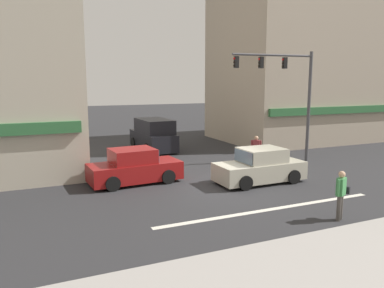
% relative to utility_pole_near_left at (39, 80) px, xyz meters
% --- Properties ---
extents(ground_plane, '(120.00, 120.00, 0.00)m').
position_rel_utility_pole_near_left_xyz_m(ground_plane, '(7.25, -4.72, -4.63)').
color(ground_plane, '#2B2B2D').
extents(lane_marking_stripe, '(9.00, 0.24, 0.01)m').
position_rel_utility_pole_near_left_xyz_m(lane_marking_stripe, '(7.25, -8.22, -4.62)').
color(lane_marking_stripe, silver).
rests_on(lane_marking_stripe, ground).
extents(building_right_corner, '(13.34, 8.88, 11.31)m').
position_rel_utility_pole_near_left_xyz_m(building_right_corner, '(19.85, 5.33, 1.03)').
color(building_right_corner, tan).
rests_on(building_right_corner, ground).
extents(utility_pole_near_left, '(1.40, 0.22, 8.95)m').
position_rel_utility_pole_near_left_xyz_m(utility_pole_near_left, '(0.00, 0.00, 0.00)').
color(utility_pole_near_left, brown).
rests_on(utility_pole_near_left, ground).
extents(utility_pole_far_right, '(1.40, 0.22, 7.45)m').
position_rel_utility_pole_near_left_xyz_m(utility_pole_far_right, '(14.28, 4.64, -0.75)').
color(utility_pole_far_right, brown).
rests_on(utility_pole_far_right, ground).
extents(traffic_light_mast, '(4.87, 0.64, 6.20)m').
position_rel_utility_pole_near_left_xyz_m(traffic_light_mast, '(12.77, -1.95, -0.32)').
color(traffic_light_mast, '#47474C').
rests_on(traffic_light_mast, ground).
extents(sedan_crossing_rightbound, '(4.21, 2.09, 1.58)m').
position_rel_utility_pole_near_left_xyz_m(sedan_crossing_rightbound, '(3.70, -2.73, -3.91)').
color(sedan_crossing_rightbound, maroon).
rests_on(sedan_crossing_rightbound, ground).
extents(van_crossing_center, '(2.18, 4.67, 2.11)m').
position_rel_utility_pole_near_left_xyz_m(van_crossing_center, '(7.05, 4.85, -3.62)').
color(van_crossing_center, black).
rests_on(van_crossing_center, ground).
extents(sedan_waiting_far, '(4.12, 1.91, 1.58)m').
position_rel_utility_pole_near_left_xyz_m(sedan_waiting_far, '(8.94, -4.93, -3.91)').
color(sedan_waiting_far, '#B7B29E').
rests_on(sedan_waiting_far, ground).
extents(pedestrian_foreground_with_bag, '(0.68, 0.43, 1.67)m').
position_rel_utility_pole_near_left_xyz_m(pedestrian_foreground_with_bag, '(8.69, -9.99, -3.67)').
color(pedestrian_foreground_with_bag, '#4C4742').
rests_on(pedestrian_foreground_with_bag, ground).
extents(pedestrian_mid_crossing, '(0.46, 0.40, 1.67)m').
position_rel_utility_pole_near_left_xyz_m(pedestrian_mid_crossing, '(10.63, -2.04, -3.68)').
color(pedestrian_mid_crossing, '#4C4742').
rests_on(pedestrian_mid_crossing, ground).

